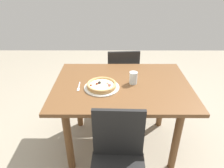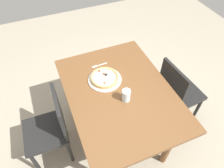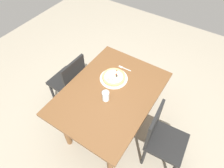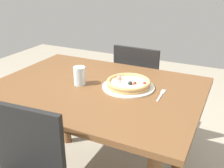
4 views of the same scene
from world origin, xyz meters
TOP-DOWN VIEW (x-y plane):
  - dining_table at (0.00, 0.00)m, footprint 1.29×0.94m
  - chair_far at (0.05, 0.68)m, footprint 0.41×0.41m
  - plate at (0.19, 0.07)m, footprint 0.32×0.32m
  - pizza at (0.19, 0.07)m, footprint 0.27×0.27m
  - fork at (0.40, 0.06)m, footprint 0.02×0.17m
  - drinking_glass at (-0.11, -0.01)m, footprint 0.08×0.08m

SIDE VIEW (x-z plane):
  - chair_far at x=0.05m, z-range 0.04..0.92m
  - dining_table at x=0.00m, z-range 0.26..1.02m
  - fork at x=0.40m, z-range 0.76..0.77m
  - plate at x=0.19m, z-range 0.76..0.77m
  - pizza at x=0.19m, z-range 0.77..0.82m
  - drinking_glass at x=-0.11m, z-range 0.76..0.88m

